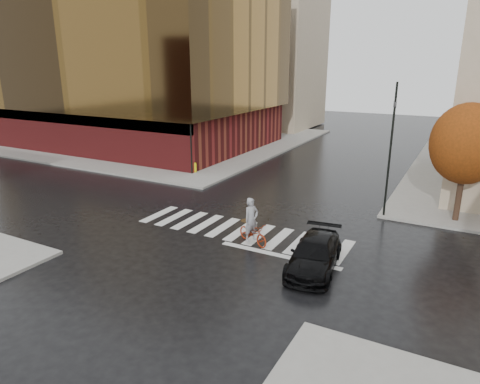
% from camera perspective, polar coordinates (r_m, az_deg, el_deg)
% --- Properties ---
extents(ground, '(120.00, 120.00, 0.00)m').
position_cam_1_polar(ground, '(22.52, -0.51, -5.63)').
color(ground, black).
rests_on(ground, ground).
extents(sidewalk_nw, '(30.00, 30.00, 0.15)m').
position_cam_1_polar(sidewalk_nw, '(50.74, -9.89, 6.97)').
color(sidewalk_nw, gray).
rests_on(sidewalk_nw, ground).
extents(crosswalk, '(12.00, 3.00, 0.01)m').
position_cam_1_polar(crosswalk, '(22.92, 0.09, -5.20)').
color(crosswalk, silver).
rests_on(crosswalk, ground).
extents(office_glass, '(27.00, 19.00, 16.00)m').
position_cam_1_polar(office_glass, '(48.35, -13.65, 16.05)').
color(office_glass, maroon).
rests_on(office_glass, sidewalk_nw).
extents(building_nw_far, '(14.00, 12.00, 20.00)m').
position_cam_1_polar(building_nw_far, '(61.06, 3.33, 18.32)').
color(building_nw_far, tan).
rests_on(building_nw_far, sidewalk_nw).
extents(tree_ne_a, '(3.80, 3.80, 6.50)m').
position_cam_1_polar(tree_ne_a, '(25.92, 28.02, 5.67)').
color(tree_ne_a, black).
rests_on(tree_ne_a, sidewalk_ne).
extents(sedan, '(2.54, 4.93, 1.37)m').
position_cam_1_polar(sedan, '(18.94, 9.92, -8.18)').
color(sedan, black).
rests_on(sedan, ground).
extents(cyclist, '(2.17, 1.51, 2.34)m').
position_cam_1_polar(cyclist, '(21.15, 1.66, -4.84)').
color(cyclist, maroon).
rests_on(cyclist, ground).
extents(traffic_light_nw, '(0.19, 0.17, 6.69)m').
position_cam_1_polar(traffic_light_nw, '(33.55, -6.62, 8.70)').
color(traffic_light_nw, black).
rests_on(traffic_light_nw, sidewalk_nw).
extents(traffic_light_ne, '(0.20, 0.22, 7.50)m').
position_cam_1_polar(traffic_light_ne, '(25.13, 19.51, 6.35)').
color(traffic_light_ne, black).
rests_on(traffic_light_ne, sidewalk_ne).
extents(fire_hydrant, '(0.28, 0.28, 0.78)m').
position_cam_1_polar(fire_hydrant, '(34.54, -6.03, 3.34)').
color(fire_hydrant, yellow).
rests_on(fire_hydrant, sidewalk_nw).
extents(manhole, '(0.71, 0.71, 0.01)m').
position_cam_1_polar(manhole, '(24.35, 0.85, -3.84)').
color(manhole, '#473219').
rests_on(manhole, ground).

